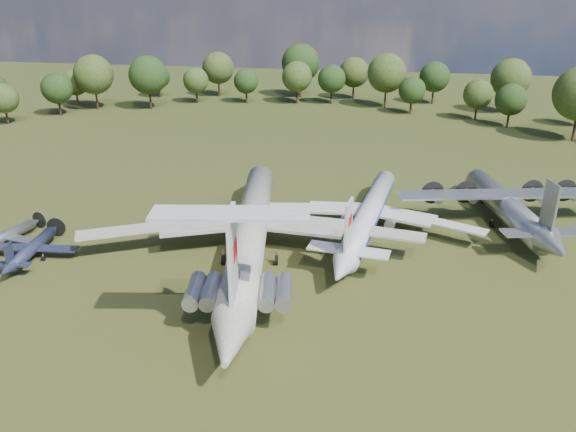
% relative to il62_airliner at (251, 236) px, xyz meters
% --- Properties ---
extents(ground, '(300.00, 300.00, 0.00)m').
position_rel_il62_airliner_xyz_m(ground, '(-5.37, 3.23, -2.65)').
color(ground, '#1E3712').
rests_on(ground, ground).
extents(il62_airliner, '(49.68, 59.99, 5.30)m').
position_rel_il62_airliner_xyz_m(il62_airliner, '(0.00, 0.00, 0.00)').
color(il62_airliner, beige).
rests_on(il62_airliner, ground).
extents(tu104_jet, '(34.83, 43.39, 3.98)m').
position_rel_il62_airliner_xyz_m(tu104_jet, '(13.59, 9.81, -0.66)').
color(tu104_jet, silver).
rests_on(tu104_jet, ground).
extents(an12_transport, '(35.48, 38.06, 4.27)m').
position_rel_il62_airliner_xyz_m(an12_transport, '(31.78, 15.46, -0.51)').
color(an12_transport, '#9C9FA3').
rests_on(an12_transport, ground).
extents(small_prop_west, '(12.01, 15.43, 2.11)m').
position_rel_il62_airliner_xyz_m(small_prop_west, '(-25.54, -5.26, -1.59)').
color(small_prop_west, black).
rests_on(small_prop_west, ground).
extents(small_prop_northwest, '(12.08, 14.75, 1.91)m').
position_rel_il62_airliner_xyz_m(small_prop_northwest, '(-31.11, -2.57, -1.69)').
color(small_prop_northwest, gray).
rests_on(small_prop_northwest, ground).
extents(person_on_il62, '(0.70, 0.58, 1.63)m').
position_rel_il62_airliner_xyz_m(person_on_il62, '(2.38, -14.64, 3.47)').
color(person_on_il62, olive).
rests_on(person_on_il62, il62_airliner).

